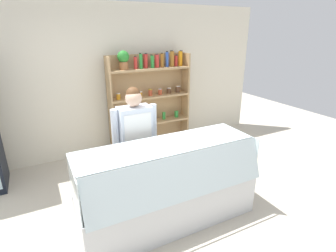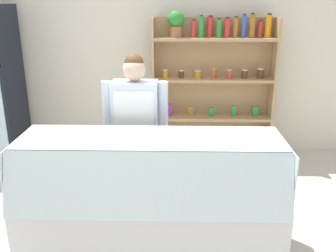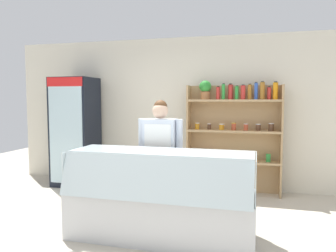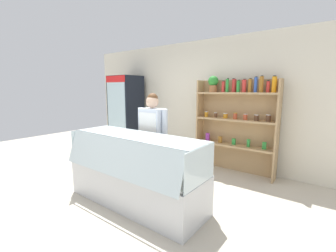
{
  "view_description": "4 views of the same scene",
  "coord_description": "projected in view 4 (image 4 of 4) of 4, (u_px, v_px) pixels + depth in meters",
  "views": [
    {
      "loc": [
        -1.04,
        -2.47,
        2.23
      ],
      "look_at": [
        0.38,
        0.29,
        1.09
      ],
      "focal_mm": 28.0,
      "sensor_mm": 36.0,
      "label": 1
    },
    {
      "loc": [
        0.4,
        -2.8,
        2.04
      ],
      "look_at": [
        0.32,
        0.58,
        0.89
      ],
      "focal_mm": 40.0,
      "sensor_mm": 36.0,
      "label": 2
    },
    {
      "loc": [
        1.24,
        -3.59,
        1.6
      ],
      "look_at": [
        0.13,
        0.47,
        1.25
      ],
      "focal_mm": 35.0,
      "sensor_mm": 36.0,
      "label": 3
    },
    {
      "loc": [
        2.42,
        -2.26,
        1.64
      ],
      "look_at": [
        0.25,
        0.62,
        1.05
      ],
      "focal_mm": 24.0,
      "sensor_mm": 36.0,
      "label": 4
    }
  ],
  "objects": [
    {
      "name": "ground_plane",
      "position": [
        131.0,
        197.0,
        3.48
      ],
      "size": [
        12.0,
        12.0,
        0.0
      ],
      "primitive_type": "plane",
      "color": "beige"
    },
    {
      "name": "shelving_unit",
      "position": [
        235.0,
        119.0,
        4.39
      ],
      "size": [
        1.57,
        0.29,
        1.91
      ],
      "color": "tan",
      "rests_on": "ground"
    },
    {
      "name": "back_wall",
      "position": [
        203.0,
        103.0,
        5.06
      ],
      "size": [
        6.8,
        0.1,
        2.7
      ],
      "primitive_type": "cube",
      "color": "silver",
      "rests_on": "ground"
    },
    {
      "name": "drinks_fridge",
      "position": [
        126.0,
        114.0,
        5.9
      ],
      "size": [
        0.73,
        0.65,
        1.99
      ],
      "color": "black",
      "rests_on": "ground"
    },
    {
      "name": "deli_display_case",
      "position": [
        135.0,
        182.0,
        3.25
      ],
      "size": [
        2.11,
        0.78,
        1.01
      ],
      "color": "silver",
      "rests_on": "ground"
    },
    {
      "name": "shop_clerk",
      "position": [
        152.0,
        133.0,
        3.72
      ],
      "size": [
        0.61,
        0.25,
        1.58
      ],
      "color": "#4C4233",
      "rests_on": "ground"
    }
  ]
}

